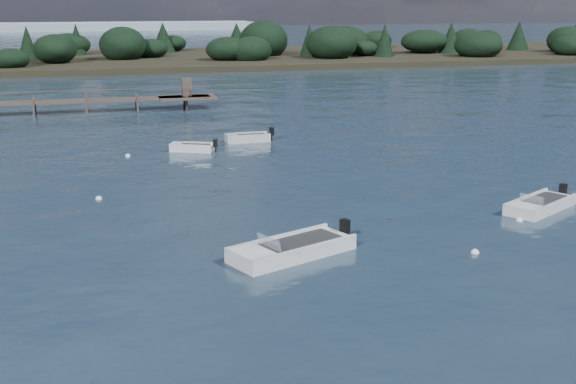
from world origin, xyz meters
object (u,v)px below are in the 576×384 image
object	(u,v)px
dinghy_mid_white_b	(540,207)
dinghy_mid_white_a	(292,252)
tender_far_white	(192,149)
tender_far_grey_b	(248,139)

from	to	relation	value
dinghy_mid_white_b	dinghy_mid_white_a	xyz separation A→B (m)	(-12.72, -2.92, 0.02)
tender_far_white	dinghy_mid_white_b	size ratio (longest dim) A/B	0.70
tender_far_white	tender_far_grey_b	xyz separation A→B (m)	(4.12, 2.17, 0.01)
tender_far_white	dinghy_mid_white_a	distance (m)	20.53
tender_far_grey_b	dinghy_mid_white_a	xyz separation A→B (m)	(-3.25, -22.69, -0.00)
tender_far_grey_b	tender_far_white	bearing A→B (deg)	-152.17
tender_far_white	tender_far_grey_b	size ratio (longest dim) A/B	0.92
tender_far_white	dinghy_mid_white_a	size ratio (longest dim) A/B	0.58
dinghy_mid_white_a	tender_far_grey_b	bearing A→B (deg)	81.85
tender_far_white	dinghy_mid_white_a	bearing A→B (deg)	-87.56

